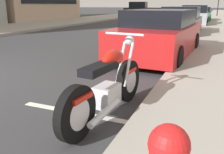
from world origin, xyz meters
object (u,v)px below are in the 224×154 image
at_px(parked_car_second_in_row, 181,21).
at_px(crossing_truck, 144,10).
at_px(parked_car_behind_motorcycle, 195,16).
at_px(parked_motorcycle, 108,87).
at_px(parked_car_mid_block, 200,14).
at_px(parked_car_at_intersection, 160,35).

bearing_deg(parked_car_second_in_row, crossing_truck, 21.06).
bearing_deg(parked_car_behind_motorcycle, crossing_truck, 31.38).
bearing_deg(parked_car_behind_motorcycle, parked_car_second_in_row, 177.99).
distance_m(parked_motorcycle, parked_car_mid_block, 22.03).
xyz_separation_m(parked_motorcycle, parked_car_second_in_row, (10.55, 0.37, 0.24)).
bearing_deg(crossing_truck, parked_car_at_intersection, 102.19).
relative_size(parked_car_mid_block, crossing_truck, 0.85).
relative_size(parked_car_second_in_row, crossing_truck, 0.83).
bearing_deg(crossing_truck, parked_car_mid_block, 134.69).
relative_size(parked_motorcycle, crossing_truck, 0.38).
relative_size(parked_motorcycle, parked_car_behind_motorcycle, 0.50).
bearing_deg(parked_car_second_in_row, parked_car_behind_motorcycle, -1.57).
xyz_separation_m(parked_car_mid_block, crossing_truck, (6.22, 7.14, 0.23)).
bearing_deg(parked_car_mid_block, parked_motorcycle, 179.61).
height_order(parked_car_at_intersection, parked_car_behind_motorcycle, parked_car_behind_motorcycle).
relative_size(parked_motorcycle, parked_car_second_in_row, 0.46).
height_order(parked_motorcycle, parked_car_second_in_row, parked_car_second_in_row).
xyz_separation_m(parked_car_behind_motorcycle, crossing_truck, (11.25, 7.05, 0.17)).
bearing_deg(crossing_truck, parked_car_second_in_row, 107.00).
bearing_deg(parked_car_at_intersection, parked_car_second_in_row, 4.94).
xyz_separation_m(parked_car_second_in_row, parked_car_mid_block, (11.48, -0.25, -0.05)).
relative_size(parked_car_behind_motorcycle, crossing_truck, 0.76).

